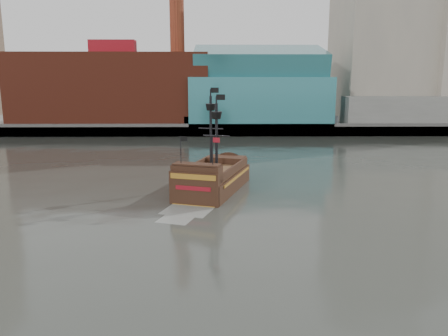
{
  "coord_description": "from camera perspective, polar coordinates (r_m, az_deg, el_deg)",
  "views": [
    {
      "loc": [
        0.78,
        -27.17,
        11.33
      ],
      "look_at": [
        1.38,
        9.3,
        4.0
      ],
      "focal_mm": 35.0,
      "sensor_mm": 36.0,
      "label": 1
    }
  ],
  "objects": [
    {
      "name": "skyline",
      "position": [
        112.6,
        1.39,
        18.11
      ],
      "size": [
        149.0,
        45.0,
        62.0
      ],
      "color": "brown",
      "rests_on": "promenade_far"
    },
    {
      "name": "pirate_ship",
      "position": [
        45.45,
        -1.45,
        -1.74
      ],
      "size": [
        8.9,
        15.86,
        11.38
      ],
      "rotation": [
        0.0,
        0.0,
        -0.31
      ],
      "color": "black",
      "rests_on": "ground"
    },
    {
      "name": "promenade_far",
      "position": [
        119.62,
        -1.31,
        6.41
      ],
      "size": [
        220.0,
        60.0,
        2.0
      ],
      "primitive_type": "cube",
      "color": "slate",
      "rests_on": "ground"
    },
    {
      "name": "seawall",
      "position": [
        90.24,
        -1.43,
        4.98
      ],
      "size": [
        220.0,
        1.0,
        2.6
      ],
      "primitive_type": "cube",
      "color": "#4C4C49",
      "rests_on": "ground"
    },
    {
      "name": "ground",
      "position": [
        29.45,
        -2.43,
        -11.27
      ],
      "size": [
        400.0,
        400.0,
        0.0
      ],
      "primitive_type": "plane",
      "color": "#2A2C26",
      "rests_on": "ground"
    }
  ]
}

